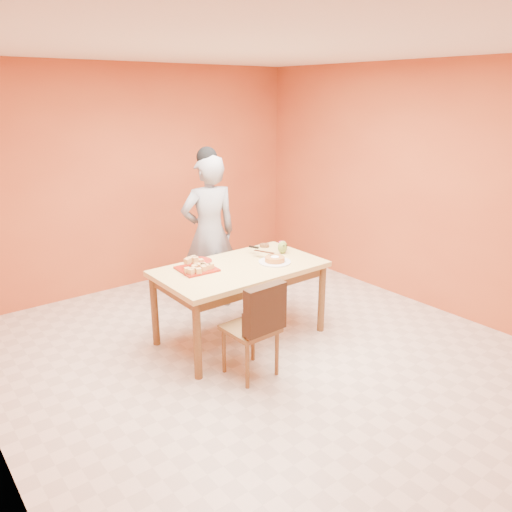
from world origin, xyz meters
TOP-DOWN VIEW (x-y plane):
  - floor at (0.00, 0.00)m, footprint 5.00×5.00m
  - ceiling at (0.00, 0.00)m, footprint 5.00×5.00m
  - wall_back at (0.00, 2.50)m, footprint 4.50×0.00m
  - wall_right at (2.25, 0.00)m, footprint 0.00×5.00m
  - dining_table at (0.06, 0.44)m, footprint 1.60×0.90m
  - dining_chair at (-0.28, -0.18)m, footprint 0.42×0.48m
  - pastry_pile at (-0.33, 0.60)m, footprint 0.30×0.30m
  - person at (0.25, 1.28)m, footprint 0.70×0.53m
  - pastry_platter at (-0.33, 0.60)m, footprint 0.35×0.35m
  - red_dinner_plate at (-0.20, 0.79)m, footprint 0.29×0.29m
  - white_cake_plate at (0.39, 0.32)m, footprint 0.36×0.36m
  - sponge_cake at (0.39, 0.32)m, footprint 0.21×0.21m
  - cake_server at (0.40, 0.50)m, footprint 0.13×0.23m
  - egg_ornament at (0.65, 0.50)m, footprint 0.13×0.12m
  - magenta_glass at (0.71, 0.57)m, footprint 0.08×0.08m
  - checker_tin at (0.64, 0.79)m, footprint 0.12×0.12m

SIDE VIEW (x-z plane):
  - floor at x=0.00m, z-range 0.00..0.00m
  - dining_chair at x=-0.28m, z-range 0.02..0.90m
  - dining_table at x=0.06m, z-range 0.29..1.05m
  - white_cake_plate at x=0.39m, z-range 0.76..0.77m
  - red_dinner_plate at x=-0.20m, z-range 0.76..0.78m
  - pastry_platter at x=-0.33m, z-range 0.76..0.78m
  - checker_tin at x=0.64m, z-range 0.76..0.79m
  - sponge_cake at x=0.39m, z-range 0.77..0.82m
  - magenta_glass at x=0.71m, z-range 0.76..0.86m
  - cake_server at x=0.40m, z-range 0.82..0.83m
  - egg_ornament at x=0.65m, z-range 0.76..0.89m
  - pastry_pile at x=-0.33m, z-range 0.78..0.88m
  - person at x=0.25m, z-range 0.00..1.74m
  - wall_back at x=0.00m, z-range -0.90..3.60m
  - wall_right at x=2.25m, z-range -1.15..3.85m
  - ceiling at x=0.00m, z-range 2.70..2.70m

